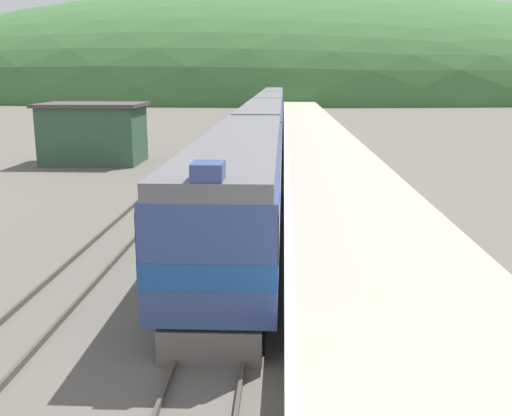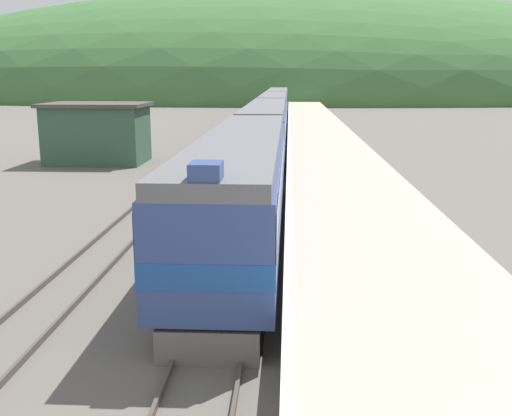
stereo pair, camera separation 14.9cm
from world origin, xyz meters
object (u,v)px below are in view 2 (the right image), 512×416
at_px(express_train_lead_car, 242,183).
at_px(carriage_second, 266,129).
at_px(carriage_fourth, 278,101).
at_px(carriage_third, 274,110).

xyz_separation_m(express_train_lead_car, carriage_second, (0.00, 22.10, -0.01)).
height_order(express_train_lead_car, carriage_fourth, express_train_lead_car).
bearing_deg(carriage_second, carriage_third, 90.00).
bearing_deg(carriage_fourth, carriage_third, -90.00).
distance_m(express_train_lead_car, carriage_third, 44.88).
xyz_separation_m(express_train_lead_car, carriage_fourth, (0.00, 67.67, -0.01)).
height_order(carriage_third, carriage_fourth, same).
bearing_deg(express_train_lead_car, carriage_second, 90.00).
bearing_deg(carriage_third, carriage_second, -90.00).
bearing_deg(carriage_second, express_train_lead_car, -90.00).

